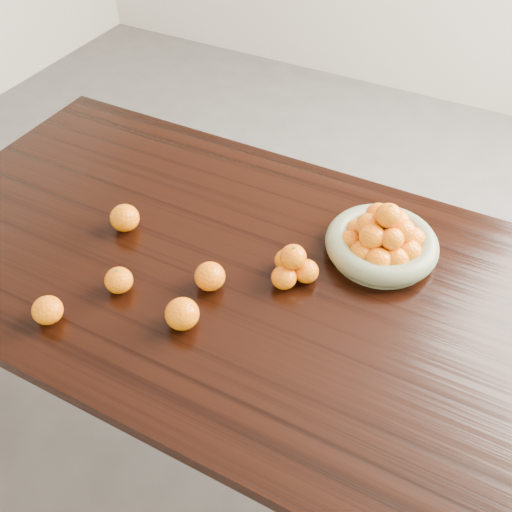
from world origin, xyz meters
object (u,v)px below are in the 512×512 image
at_px(loose_orange_0, 119,280).
at_px(orange_pyramid, 293,266).
at_px(dining_table, 262,298).
at_px(fruit_bowl, 383,241).

bearing_deg(loose_orange_0, orange_pyramid, 32.72).
distance_m(dining_table, loose_orange_0, 0.37).
height_order(fruit_bowl, loose_orange_0, fruit_bowl).
xyz_separation_m(fruit_bowl, loose_orange_0, (-0.53, -0.42, -0.01)).
distance_m(dining_table, fruit_bowl, 0.35).
bearing_deg(orange_pyramid, loose_orange_0, -147.28).
xyz_separation_m(orange_pyramid, loose_orange_0, (-0.36, -0.23, -0.01)).
bearing_deg(fruit_bowl, loose_orange_0, -141.57).
height_order(dining_table, orange_pyramid, orange_pyramid).
relative_size(dining_table, loose_orange_0, 28.77).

